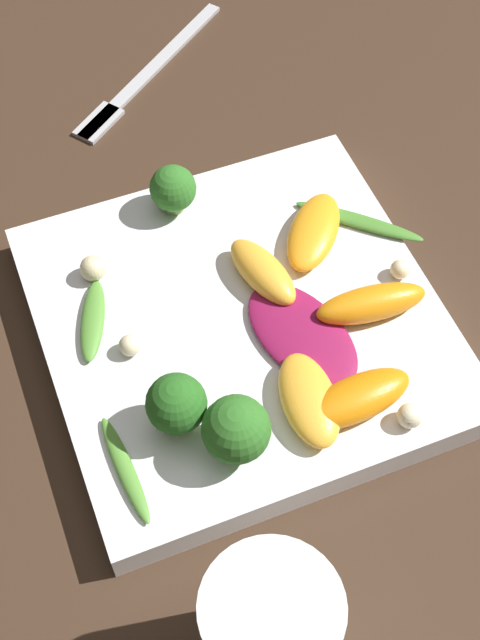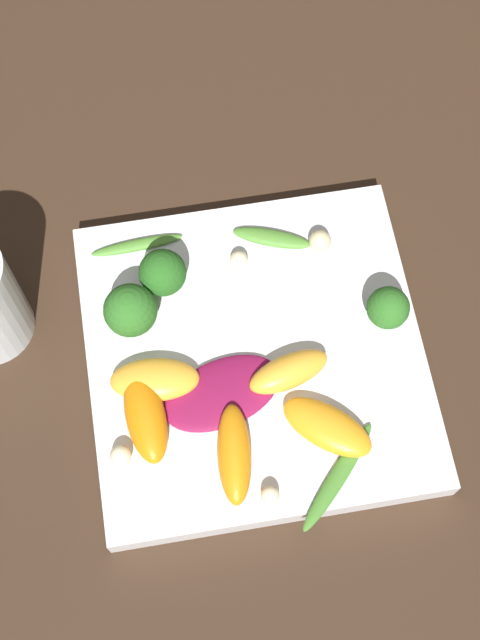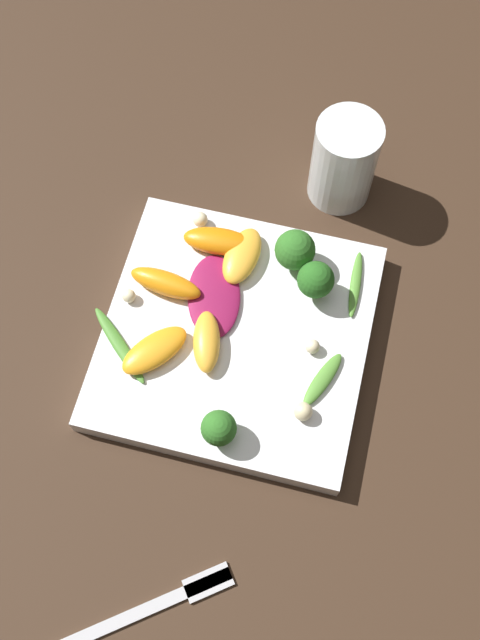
# 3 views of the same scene
# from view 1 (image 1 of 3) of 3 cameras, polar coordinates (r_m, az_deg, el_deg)

# --- Properties ---
(ground_plane) EXTENTS (2.40, 2.40, 0.00)m
(ground_plane) POSITION_cam_1_polar(r_m,az_deg,el_deg) (0.61, 0.07, -0.97)
(ground_plane) COLOR #382619
(plate) EXTENTS (0.26, 0.26, 0.02)m
(plate) POSITION_cam_1_polar(r_m,az_deg,el_deg) (0.60, 0.07, -0.34)
(plate) COLOR white
(plate) RESTS_ON ground_plane
(drinking_glass) EXTENTS (0.07, 0.07, 0.10)m
(drinking_glass) POSITION_cam_1_polar(r_m,az_deg,el_deg) (0.47, 1.86, -19.61)
(drinking_glass) COLOR white
(drinking_glass) RESTS_ON ground_plane
(fork) EXTENTS (0.13, 0.16, 0.01)m
(fork) POSITION_cam_1_polar(r_m,az_deg,el_deg) (0.77, -6.61, 14.86)
(fork) COLOR #B2B2B7
(fork) RESTS_ON ground_plane
(radicchio_leaf_0) EXTENTS (0.10, 0.07, 0.01)m
(radicchio_leaf_0) POSITION_cam_1_polar(r_m,az_deg,el_deg) (0.57, 3.99, -0.89)
(radicchio_leaf_0) COLOR maroon
(radicchio_leaf_0) RESTS_ON plate
(orange_segment_0) EXTENTS (0.03, 0.08, 0.02)m
(orange_segment_0) POSITION_cam_1_polar(r_m,az_deg,el_deg) (0.58, 8.38, 1.05)
(orange_segment_0) COLOR orange
(orange_segment_0) RESTS_ON plate
(orange_segment_1) EXTENTS (0.07, 0.04, 0.02)m
(orange_segment_1) POSITION_cam_1_polar(r_m,az_deg,el_deg) (0.59, 1.46, 3.11)
(orange_segment_1) COLOR #FCAD33
(orange_segment_1) RESTS_ON plate
(orange_segment_2) EXTENTS (0.07, 0.04, 0.02)m
(orange_segment_2) POSITION_cam_1_polar(r_m,az_deg,el_deg) (0.54, 4.43, -5.11)
(orange_segment_2) COLOR #FCAD33
(orange_segment_2) RESTS_ON plate
(orange_segment_3) EXTENTS (0.04, 0.08, 0.02)m
(orange_segment_3) POSITION_cam_1_polar(r_m,az_deg,el_deg) (0.55, 7.47, -5.00)
(orange_segment_3) COLOR orange
(orange_segment_3) RESTS_ON plate
(orange_segment_4) EXTENTS (0.08, 0.07, 0.02)m
(orange_segment_4) POSITION_cam_1_polar(r_m,az_deg,el_deg) (0.62, 4.73, 5.65)
(orange_segment_4) COLOR orange
(orange_segment_4) RESTS_ON plate
(broccoli_floret_0) EXTENTS (0.04, 0.04, 0.05)m
(broccoli_floret_0) POSITION_cam_1_polar(r_m,az_deg,el_deg) (0.52, -4.09, -5.42)
(broccoli_floret_0) COLOR #7A9E51
(broccoli_floret_0) RESTS_ON plate
(broccoli_floret_1) EXTENTS (0.03, 0.03, 0.04)m
(broccoli_floret_1) POSITION_cam_1_polar(r_m,az_deg,el_deg) (0.63, -4.31, 8.35)
(broccoli_floret_1) COLOR #84AD5B
(broccoli_floret_1) RESTS_ON plate
(broccoli_floret_2) EXTENTS (0.04, 0.04, 0.05)m
(broccoli_floret_2) POSITION_cam_1_polar(r_m,az_deg,el_deg) (0.52, -0.25, -7.05)
(broccoli_floret_2) COLOR #7A9E51
(broccoli_floret_2) RESTS_ON plate
(arugula_sprig_0) EXTENTS (0.06, 0.04, 0.01)m
(arugula_sprig_0) POSITION_cam_1_polar(r_m,az_deg,el_deg) (0.59, -9.40, -0.01)
(arugula_sprig_0) COLOR #518E33
(arugula_sprig_0) RESTS_ON plate
(arugula_sprig_1) EXTENTS (0.07, 0.02, 0.01)m
(arugula_sprig_1) POSITION_cam_1_polar(r_m,az_deg,el_deg) (0.53, -7.37, -9.45)
(arugula_sprig_1) COLOR #518E33
(arugula_sprig_1) RESTS_ON plate
(arugula_sprig_2) EXTENTS (0.07, 0.08, 0.01)m
(arugula_sprig_2) POSITION_cam_1_polar(r_m,az_deg,el_deg) (0.64, 7.62, 6.28)
(arugula_sprig_2) COLOR #47842D
(arugula_sprig_2) RESTS_ON plate
(macadamia_nut_0) EXTENTS (0.01, 0.01, 0.01)m
(macadamia_nut_0) POSITION_cam_1_polar(r_m,az_deg,el_deg) (0.57, -7.20, -1.28)
(macadamia_nut_0) COLOR beige
(macadamia_nut_0) RESTS_ON plate
(macadamia_nut_1) EXTENTS (0.02, 0.02, 0.02)m
(macadamia_nut_1) POSITION_cam_1_polar(r_m,az_deg,el_deg) (0.61, -9.40, 3.29)
(macadamia_nut_1) COLOR beige
(macadamia_nut_1) RESTS_ON plate
(macadamia_nut_2) EXTENTS (0.01, 0.01, 0.01)m
(macadamia_nut_2) POSITION_cam_1_polar(r_m,az_deg,el_deg) (0.61, 10.21, 3.21)
(macadamia_nut_2) COLOR beige
(macadamia_nut_2) RESTS_ON plate
(macadamia_nut_3) EXTENTS (0.02, 0.02, 0.02)m
(macadamia_nut_3) POSITION_cam_1_polar(r_m,az_deg,el_deg) (0.55, 10.82, -6.04)
(macadamia_nut_3) COLOR beige
(macadamia_nut_3) RESTS_ON plate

